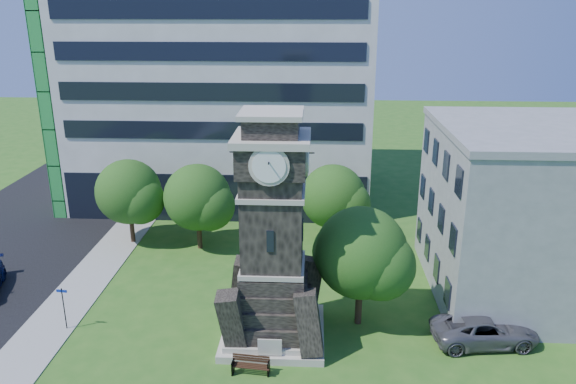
# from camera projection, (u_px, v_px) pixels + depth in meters

# --- Properties ---
(ground) EXTENTS (160.00, 160.00, 0.00)m
(ground) POSITION_uv_depth(u_px,v_px,m) (212.00, 356.00, 28.57)
(ground) COLOR #295C1A
(ground) RESTS_ON ground
(sidewalk) EXTENTS (3.00, 70.00, 0.06)m
(sidewalk) POSITION_uv_depth(u_px,v_px,m) (70.00, 301.00, 33.74)
(sidewalk) COLOR gray
(sidewalk) RESTS_ON ground
(clock_tower) EXTENTS (5.40, 5.40, 12.22)m
(clock_tower) POSITION_uv_depth(u_px,v_px,m) (273.00, 246.00, 28.63)
(clock_tower) COLOR #B3AF9C
(clock_tower) RESTS_ON ground
(office_tall) EXTENTS (26.20, 15.11, 28.60)m
(office_tall) POSITION_uv_depth(u_px,v_px,m) (221.00, 37.00, 48.62)
(office_tall) COLOR silver
(office_tall) RESTS_ON ground
(office_low) EXTENTS (15.20, 12.20, 10.40)m
(office_low) POSITION_uv_depth(u_px,v_px,m) (563.00, 212.00, 33.52)
(office_low) COLOR gray
(office_low) RESTS_ON ground
(car_east_lot) EXTENTS (5.78, 3.16, 1.53)m
(car_east_lot) POSITION_uv_depth(u_px,v_px,m) (485.00, 330.00, 29.43)
(car_east_lot) COLOR #545459
(car_east_lot) RESTS_ON ground
(park_bench) EXTENTS (1.83, 0.49, 0.95)m
(park_bench) POSITION_uv_depth(u_px,v_px,m) (251.00, 364.00, 27.05)
(park_bench) COLOR black
(park_bench) RESTS_ON ground
(street_sign) EXTENTS (0.60, 0.06, 2.50)m
(street_sign) POSITION_uv_depth(u_px,v_px,m) (63.00, 304.00, 30.39)
(street_sign) COLOR black
(street_sign) RESTS_ON ground
(tree_nw) EXTENTS (5.22, 4.75, 6.38)m
(tree_nw) POSITION_uv_depth(u_px,v_px,m) (130.00, 194.00, 40.90)
(tree_nw) COLOR #332114
(tree_nw) RESTS_ON ground
(tree_nc) EXTENTS (5.26, 4.78, 6.32)m
(tree_nc) POSITION_uv_depth(u_px,v_px,m) (198.00, 199.00, 39.95)
(tree_nc) COLOR #332114
(tree_nc) RESTS_ON ground
(tree_ne) EXTENTS (5.24, 4.76, 5.93)m
(tree_ne) POSITION_uv_depth(u_px,v_px,m) (334.00, 198.00, 41.25)
(tree_ne) COLOR #332114
(tree_ne) RESTS_ON ground
(tree_east) EXTENTS (5.52, 5.02, 6.82)m
(tree_east) POSITION_uv_depth(u_px,v_px,m) (362.00, 256.00, 30.19)
(tree_east) COLOR #332114
(tree_east) RESTS_ON ground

